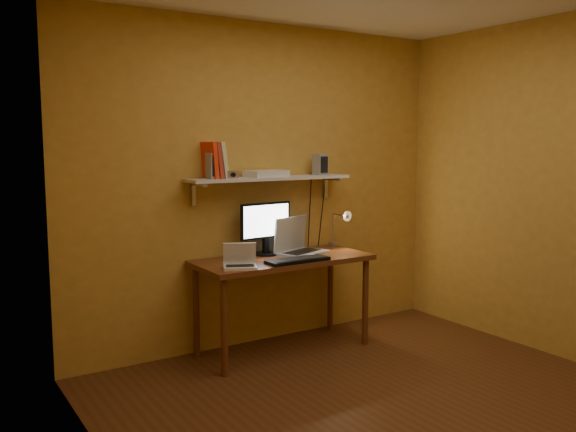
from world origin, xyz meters
TOP-DOWN VIEW (x-y plane):
  - room at (0.00, 0.00)m, footprint 3.44×3.24m
  - desk at (-0.02, 1.28)m, footprint 1.40×0.60m
  - wall_shelf at (-0.02, 1.47)m, footprint 1.40×0.25m
  - monitor at (-0.08, 1.46)m, footprint 0.47×0.21m
  - laptop at (0.17, 1.38)m, footprint 0.46×0.40m
  - netbook at (-0.49, 1.12)m, footprint 0.29×0.26m
  - keyboard at (-0.02, 1.08)m, footprint 0.50×0.17m
  - mouse at (0.15, 1.15)m, footprint 0.11×0.08m
  - desk_lamp at (0.64, 1.41)m, footprint 0.09×0.23m
  - speaker_left at (-0.51, 1.48)m, footprint 0.11×0.11m
  - speaker_right at (0.47, 1.47)m, footprint 0.11×0.11m
  - books at (-0.50, 1.50)m, footprint 0.16×0.19m
  - shelf_camera at (-0.39, 1.42)m, footprint 0.10×0.05m
  - router at (-0.06, 1.48)m, footprint 0.33×0.24m

SIDE VIEW (x-z plane):
  - desk at x=-0.02m, z-range 0.29..1.04m
  - keyboard at x=-0.02m, z-range 0.75..0.78m
  - mouse at x=0.15m, z-range 0.75..0.78m
  - netbook at x=-0.49m, z-range 0.71..0.89m
  - laptop at x=0.17m, z-range 0.68..0.97m
  - desk_lamp at x=0.64m, z-range 0.77..1.15m
  - monitor at x=-0.08m, z-range 0.78..1.20m
  - room at x=0.00m, z-range -0.02..2.62m
  - wall_shelf at x=-0.02m, z-range 1.26..1.46m
  - router at x=-0.06m, z-range 1.38..1.43m
  - shelf_camera at x=-0.39m, z-range 1.38..1.44m
  - speaker_right at x=0.47m, z-range 1.38..1.55m
  - speaker_left at x=-0.51m, z-range 1.38..1.57m
  - books at x=-0.50m, z-range 1.37..1.65m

